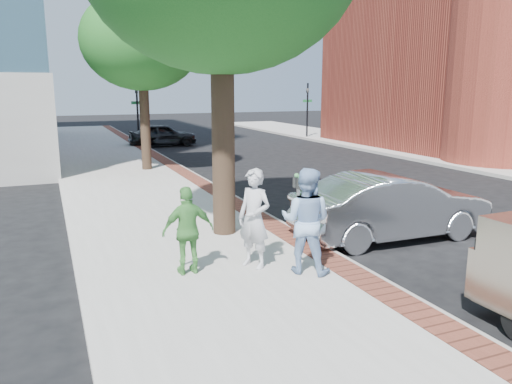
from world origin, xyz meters
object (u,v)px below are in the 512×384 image
parking_meter (298,192)px  sedan_silver (392,206)px  person_green (188,231)px  person_officer (306,221)px  bg_car (163,135)px  person_gray (254,218)px

parking_meter → sedan_silver: 2.33m
person_green → sedan_silver: 5.14m
parking_meter → person_officer: size_ratio=0.76×
parking_meter → person_officer: person_officer is taller
person_green → bg_car: size_ratio=0.40×
parking_meter → person_gray: (-1.59, -1.29, -0.12)m
person_gray → person_green: bearing=-127.1°
sedan_silver → person_green: bearing=99.5°
bg_car → person_green: bearing=170.3°
person_officer → bg_car: bearing=-54.2°
person_gray → parking_meter: bearing=98.1°
parking_meter → sedan_silver: bearing=-10.3°
person_green → person_gray: bearing=173.2°
person_green → bg_car: bearing=-101.7°
person_officer → sedan_silver: size_ratio=0.41×
person_officer → person_green: (-1.99, 0.74, -0.16)m
person_officer → sedan_silver: 3.44m
person_gray → bg_car: (3.04, 21.78, -0.40)m
sedan_silver → person_officer: bearing=116.9°
person_gray → person_green: (-1.23, 0.14, -0.13)m
parking_meter → person_green: bearing=-157.8°
bg_car → parking_meter: bearing=177.4°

